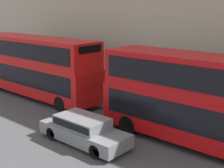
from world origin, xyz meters
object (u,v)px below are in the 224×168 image
Objects in this scene: bus_second_in_queue at (35,64)px; pedestrian at (92,89)px; bus_leading at (204,98)px; car_hatchback at (83,129)px.

bus_second_in_queue reaches higher than pedestrian.
bus_leading is at bearing -102.29° from pedestrian.
pedestrian is at bearing 77.71° from bus_leading.
bus_second_in_queue reaches higher than car_hatchback.
pedestrian reaches higher than car_hatchback.
bus_leading reaches higher than car_hatchback.
bus_second_in_queue is 4.48m from pedestrian.
bus_second_in_queue is 6.75× the size of pedestrian.
bus_leading is 9.61m from pedestrian.
car_hatchback is at bearing -111.80° from bus_second_in_queue.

